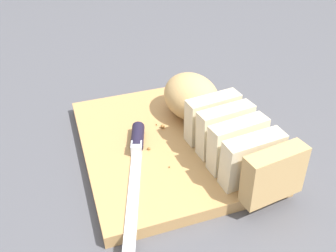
{
  "coord_description": "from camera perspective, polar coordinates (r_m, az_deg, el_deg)",
  "views": [
    {
      "loc": [
        0.51,
        -0.16,
        0.45
      ],
      "look_at": [
        0.0,
        0.0,
        0.05
      ],
      "focal_mm": 38.83,
      "sensor_mm": 36.0,
      "label": 1
    }
  ],
  "objects": [
    {
      "name": "bread_loaf",
      "position": [
        0.66,
        7.33,
        0.98
      ],
      "size": [
        0.34,
        0.15,
        0.09
      ],
      "rotation": [
        0.0,
        0.0,
        0.14
      ],
      "color": "tan",
      "rests_on": "cutting_board"
    },
    {
      "name": "crumb_near_loaf",
      "position": [
        0.71,
        -0.75,
        -0.05
      ],
      "size": [
        0.01,
        0.01,
        0.01
      ],
      "primitive_type": "sphere",
      "color": "#996633",
      "rests_on": "cutting_board"
    },
    {
      "name": "crumb_near_knife",
      "position": [
        0.66,
        -3.01,
        -3.55
      ],
      "size": [
        0.01,
        0.01,
        0.01
      ],
      "primitive_type": "sphere",
      "color": "#996633",
      "rests_on": "cutting_board"
    },
    {
      "name": "ground_plane",
      "position": [
        0.7,
        -0.0,
        -3.56
      ],
      "size": [
        3.0,
        3.0,
        0.0
      ],
      "primitive_type": "plane",
      "color": "#4C4C51"
    },
    {
      "name": "cutting_board",
      "position": [
        0.69,
        -0.0,
        -2.8
      ],
      "size": [
        0.37,
        0.32,
        0.02
      ],
      "primitive_type": "cube",
      "rotation": [
        0.0,
        0.0,
        0.02
      ],
      "color": "tan",
      "rests_on": "ground_plane"
    },
    {
      "name": "crumb_stray_right",
      "position": [
        0.62,
        0.22,
        -6.45
      ],
      "size": [
        0.0,
        0.0,
        0.0
      ],
      "primitive_type": "sphere",
      "color": "#996633",
      "rests_on": "cutting_board"
    },
    {
      "name": "crumb_stray_left",
      "position": [
        0.71,
        -1.81,
        0.23
      ],
      "size": [
        0.0,
        0.0,
        0.0
      ],
      "primitive_type": "sphere",
      "color": "#996633",
      "rests_on": "cutting_board"
    },
    {
      "name": "bread_knife",
      "position": [
        0.64,
        -4.95,
        -3.68
      ],
      "size": [
        0.27,
        0.1,
        0.02
      ],
      "rotation": [
        0.0,
        0.0,
        -0.29
      ],
      "color": "silver",
      "rests_on": "cutting_board"
    }
  ]
}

